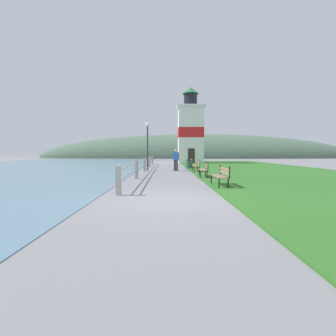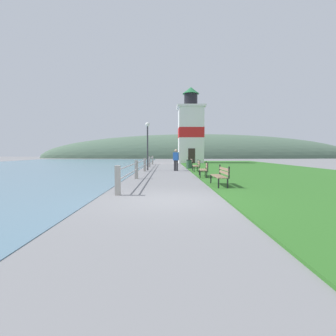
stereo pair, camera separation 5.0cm
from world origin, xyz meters
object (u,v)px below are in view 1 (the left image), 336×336
(park_bench_by_lighthouse, at_px, (190,162))
(person_strolling, at_px, (176,159))
(park_bench_far, at_px, (197,165))
(lighthouse, at_px, (190,131))
(trash_bin, at_px, (189,164))
(lamp_post, at_px, (147,137))
(park_bench_near, at_px, (221,175))
(park_bench_midway, at_px, (205,169))

(park_bench_by_lighthouse, bearing_deg, person_strolling, 69.38)
(park_bench_far, bearing_deg, lighthouse, -91.61)
(park_bench_by_lighthouse, xyz_separation_m, trash_bin, (-0.27, -1.94, -0.12))
(park_bench_far, xyz_separation_m, lamp_post, (-3.88, 1.83, 2.20))
(lamp_post, bearing_deg, park_bench_near, -69.04)
(park_bench_near, xyz_separation_m, person_strolling, (-1.61, 9.79, 0.41))
(person_strolling, relative_size, trash_bin, 2.08)
(trash_bin, bearing_deg, park_bench_far, -85.21)
(park_bench_near, height_order, park_bench_by_lighthouse, same)
(park_bench_far, xyz_separation_m, lighthouse, (0.98, 16.26, 3.89))
(person_strolling, distance_m, lamp_post, 2.98)
(park_bench_by_lighthouse, bearing_deg, park_bench_far, 89.92)
(trash_bin, bearing_deg, person_strolling, -119.80)
(park_bench_far, relative_size, park_bench_by_lighthouse, 0.91)
(park_bench_near, height_order, lamp_post, lamp_post)
(park_bench_far, distance_m, lamp_post, 4.82)
(person_strolling, distance_m, trash_bin, 2.58)
(park_bench_midway, relative_size, lamp_post, 0.48)
(park_bench_near, bearing_deg, lamp_post, -69.76)
(lighthouse, distance_m, trash_bin, 13.41)
(park_bench_by_lighthouse, xyz_separation_m, person_strolling, (-1.53, -4.13, 0.41))
(park_bench_near, bearing_deg, park_bench_far, -90.31)
(park_bench_far, height_order, lamp_post, lamp_post)
(lighthouse, bearing_deg, park_bench_midway, -92.89)
(park_bench_by_lighthouse, height_order, trash_bin, park_bench_by_lighthouse)
(park_bench_by_lighthouse, distance_m, lamp_post, 5.74)
(park_bench_by_lighthouse, distance_m, person_strolling, 4.43)
(park_bench_near, relative_size, person_strolling, 1.01)
(trash_bin, bearing_deg, park_bench_midway, -88.22)
(park_bench_near, relative_size, trash_bin, 2.11)
(park_bench_midway, height_order, park_bench_far, same)
(park_bench_midway, bearing_deg, lighthouse, -87.16)
(lighthouse, height_order, person_strolling, lighthouse)
(lamp_post, bearing_deg, lighthouse, 71.39)
(lighthouse, distance_m, person_strolling, 15.54)
(park_bench_midway, distance_m, park_bench_far, 4.28)
(park_bench_near, xyz_separation_m, lamp_post, (-3.94, 10.28, 2.20))
(park_bench_by_lighthouse, bearing_deg, trash_bin, 81.74)
(park_bench_midway, distance_m, trash_bin, 7.82)
(park_bench_by_lighthouse, relative_size, lamp_post, 0.48)
(park_bench_by_lighthouse, height_order, lamp_post, lamp_post)
(park_bench_near, height_order, person_strolling, person_strolling)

